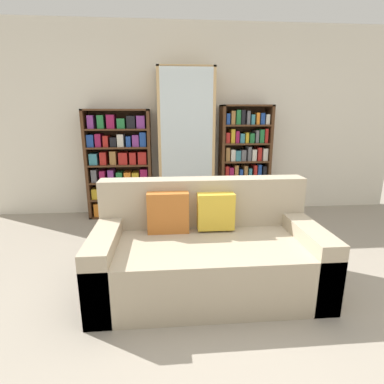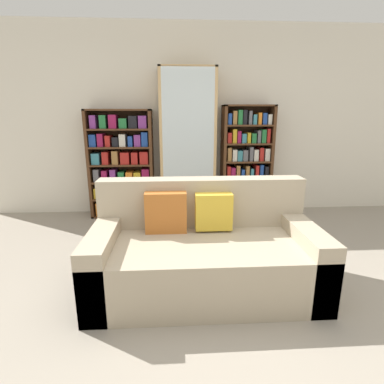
# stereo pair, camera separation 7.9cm
# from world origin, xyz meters

# --- Properties ---
(ground_plane) EXTENTS (16.00, 16.00, 0.00)m
(ground_plane) POSITION_xyz_m (0.00, 0.00, 0.00)
(ground_plane) COLOR gray
(wall_back) EXTENTS (6.18, 0.06, 2.70)m
(wall_back) POSITION_xyz_m (0.00, 2.75, 1.35)
(wall_back) COLOR silver
(wall_back) RESTS_ON ground
(couch) EXTENTS (1.87, 0.93, 0.90)m
(couch) POSITION_xyz_m (-0.11, 0.57, 0.31)
(couch) COLOR tan
(couch) RESTS_ON ground
(bookshelf_left) EXTENTS (0.91, 0.32, 1.53)m
(bookshelf_left) POSITION_xyz_m (-1.11, 2.55, 0.74)
(bookshelf_left) COLOR #4C2D19
(bookshelf_left) RESTS_ON ground
(display_cabinet) EXTENTS (0.78, 0.36, 2.08)m
(display_cabinet) POSITION_xyz_m (-0.16, 2.53, 1.02)
(display_cabinet) COLOR tan
(display_cabinet) RESTS_ON ground
(bookshelf_right) EXTENTS (0.73, 0.32, 1.59)m
(bookshelf_right) POSITION_xyz_m (0.71, 2.55, 0.78)
(bookshelf_right) COLOR #4C2D19
(bookshelf_right) RESTS_ON ground
(wine_bottle) EXTENTS (0.08, 0.08, 0.37)m
(wine_bottle) POSITION_xyz_m (0.17, 1.52, 0.15)
(wine_bottle) COLOR black
(wine_bottle) RESTS_ON ground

